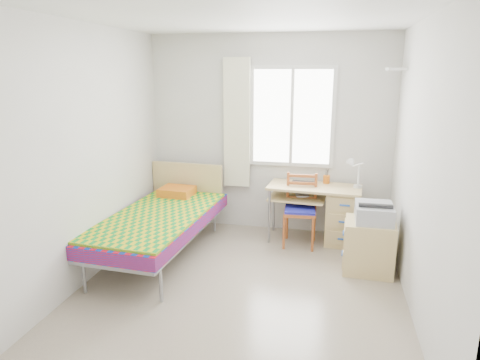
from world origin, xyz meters
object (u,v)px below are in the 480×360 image
bed (161,219)px  chair (301,205)px  desk (338,212)px  cabinet (368,246)px  printer (374,212)px

bed → chair: bed is taller
desk → chair: bearing=-156.8°
cabinet → printer: size_ratio=1.28×
bed → chair: size_ratio=2.41×
cabinet → printer: (0.03, 0.02, 0.38)m
desk → printer: bearing=-59.7°
chair → printer: (0.81, -0.59, 0.16)m
bed → cabinet: 2.36m
chair → cabinet: size_ratio=1.58×
cabinet → bed: bearing=-175.7°
desk → chair: chair is taller
chair → cabinet: (0.78, -0.61, -0.22)m
bed → cabinet: bearing=5.7°
bed → printer: size_ratio=4.86×
desk → printer: (0.36, -0.74, 0.27)m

